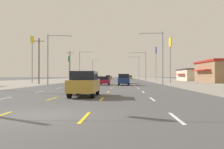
{
  "coord_description": "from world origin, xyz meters",
  "views": [
    {
      "loc": [
        3.23,
        -9.76,
        1.6
      ],
      "look_at": [
        -0.71,
        76.7,
        2.17
      ],
      "focal_mm": 38.72,
      "sensor_mm": 36.0,
      "label": 1
    }
  ],
  "objects_px": {
    "suv_inner_right_near": "(124,79)",
    "streetlight_left_row_2": "(93,68)",
    "sedan_inner_left_distant_b": "(111,78)",
    "pole_sign_left_row_1": "(32,49)",
    "suv_center_turn_nearest": "(85,83)",
    "streetlight_left_row_0": "(50,55)",
    "hatchback_far_left_farthest": "(100,78)",
    "suv_far_right_distant_a": "(130,77)",
    "suv_far_left_far": "(92,78)",
    "streetlight_right_row_1": "(144,64)",
    "suv_inner_right_midfar": "(124,79)",
    "pole_sign_right_row_2": "(156,56)",
    "streetlight_right_row_2": "(138,66)",
    "suv_inner_left_farther": "(108,77)",
    "pole_sign_right_row_1": "(170,48)",
    "streetlight_left_row_1": "(81,64)",
    "streetlight_right_row_0": "(160,54)",
    "pole_sign_left_row_2": "(69,62)",
    "hatchback_center_turn_mid": "(105,81)"
  },
  "relations": [
    {
      "from": "suv_inner_right_near",
      "to": "suv_far_left_far",
      "type": "bearing_deg",
      "value": 105.47
    },
    {
      "from": "pole_sign_left_row_1",
      "to": "streetlight_left_row_1",
      "type": "bearing_deg",
      "value": 68.21
    },
    {
      "from": "streetlight_right_row_1",
      "to": "pole_sign_right_row_2",
      "type": "bearing_deg",
      "value": 64.08
    },
    {
      "from": "suv_far_right_distant_a",
      "to": "streetlight_right_row_0",
      "type": "bearing_deg",
      "value": -87.93
    },
    {
      "from": "streetlight_right_row_0",
      "to": "hatchback_far_left_farthest",
      "type": "bearing_deg",
      "value": 104.46
    },
    {
      "from": "suv_far_right_distant_a",
      "to": "suv_center_turn_nearest",
      "type": "bearing_deg",
      "value": -93.62
    },
    {
      "from": "suv_far_right_distant_a",
      "to": "streetlight_right_row_1",
      "type": "relative_size",
      "value": 0.54
    },
    {
      "from": "suv_inner_right_near",
      "to": "streetlight_left_row_2",
      "type": "xyz_separation_m",
      "value": [
        -13.17,
        62.63,
        4.05
      ]
    },
    {
      "from": "streetlight_right_row_0",
      "to": "streetlight_left_row_2",
      "type": "bearing_deg",
      "value": 107.26
    },
    {
      "from": "sedan_inner_left_distant_b",
      "to": "streetlight_left_row_0",
      "type": "height_order",
      "value": "streetlight_left_row_0"
    },
    {
      "from": "sedan_inner_left_distant_b",
      "to": "pole_sign_left_row_1",
      "type": "bearing_deg",
      "value": -100.34
    },
    {
      "from": "suv_inner_right_midfar",
      "to": "streetlight_right_row_1",
      "type": "bearing_deg",
      "value": 73.91
    },
    {
      "from": "suv_center_turn_nearest",
      "to": "pole_sign_right_row_1",
      "type": "distance_m",
      "value": 39.3
    },
    {
      "from": "streetlight_left_row_2",
      "to": "streetlight_right_row_0",
      "type": "bearing_deg",
      "value": -72.74
    },
    {
      "from": "suv_center_turn_nearest",
      "to": "streetlight_left_row_0",
      "type": "bearing_deg",
      "value": 112.86
    },
    {
      "from": "hatchback_center_turn_mid",
      "to": "suv_far_left_far",
      "type": "bearing_deg",
      "value": 100.63
    },
    {
      "from": "suv_inner_left_farther",
      "to": "pole_sign_left_row_1",
      "type": "bearing_deg",
      "value": -105.51
    },
    {
      "from": "streetlight_right_row_0",
      "to": "streetlight_left_row_0",
      "type": "bearing_deg",
      "value": -180.0
    },
    {
      "from": "suv_inner_right_near",
      "to": "streetlight_left_row_0",
      "type": "bearing_deg",
      "value": -179.22
    },
    {
      "from": "suv_center_turn_nearest",
      "to": "suv_inner_left_farther",
      "type": "bearing_deg",
      "value": 92.31
    },
    {
      "from": "pole_sign_left_row_2",
      "to": "streetlight_left_row_2",
      "type": "height_order",
      "value": "streetlight_left_row_2"
    },
    {
      "from": "suv_inner_right_near",
      "to": "streetlight_left_row_2",
      "type": "height_order",
      "value": "streetlight_left_row_2"
    },
    {
      "from": "suv_far_right_distant_a",
      "to": "suv_far_left_far",
      "type": "bearing_deg",
      "value": -107.46
    },
    {
      "from": "sedan_inner_left_distant_b",
      "to": "pole_sign_right_row_2",
      "type": "xyz_separation_m",
      "value": [
        18.23,
        -46.68,
        7.99
      ]
    },
    {
      "from": "streetlight_right_row_1",
      "to": "suv_inner_left_farther",
      "type": "bearing_deg",
      "value": 111.97
    },
    {
      "from": "hatchback_far_left_farthest",
      "to": "suv_far_right_distant_a",
      "type": "xyz_separation_m",
      "value": [
        14.01,
        14.93,
        0.24
      ]
    },
    {
      "from": "hatchback_far_left_farthest",
      "to": "sedan_inner_left_distant_b",
      "type": "xyz_separation_m",
      "value": [
        3.69,
        23.04,
        -0.03
      ]
    },
    {
      "from": "suv_center_turn_nearest",
      "to": "streetlight_left_row_0",
      "type": "height_order",
      "value": "streetlight_left_row_0"
    },
    {
      "from": "pole_sign_right_row_1",
      "to": "suv_inner_right_near",
      "type": "bearing_deg",
      "value": -130.11
    },
    {
      "from": "suv_center_turn_nearest",
      "to": "streetlight_right_row_2",
      "type": "relative_size",
      "value": 0.48
    },
    {
      "from": "suv_center_turn_nearest",
      "to": "streetlight_left_row_0",
      "type": "xyz_separation_m",
      "value": [
        -9.86,
        23.4,
        4.28
      ]
    },
    {
      "from": "pole_sign_left_row_1",
      "to": "suv_inner_right_midfar",
      "type": "bearing_deg",
      "value": -5.01
    },
    {
      "from": "pole_sign_left_row_1",
      "to": "pole_sign_right_row_2",
      "type": "bearing_deg",
      "value": 43.03
    },
    {
      "from": "pole_sign_left_row_2",
      "to": "streetlight_right_row_0",
      "type": "relative_size",
      "value": 0.9
    },
    {
      "from": "sedan_inner_left_distant_b",
      "to": "streetlight_left_row_1",
      "type": "relative_size",
      "value": 0.49
    },
    {
      "from": "hatchback_far_left_farthest",
      "to": "streetlight_left_row_2",
      "type": "distance_m",
      "value": 5.76
    },
    {
      "from": "pole_sign_left_row_1",
      "to": "pole_sign_right_row_2",
      "type": "height_order",
      "value": "pole_sign_right_row_2"
    },
    {
      "from": "suv_far_left_far",
      "to": "suv_far_right_distant_a",
      "type": "distance_m",
      "value": 45.52
    },
    {
      "from": "suv_far_right_distant_a",
      "to": "pole_sign_right_row_1",
      "type": "distance_m",
      "value": 68.54
    },
    {
      "from": "suv_center_turn_nearest",
      "to": "pole_sign_left_row_1",
      "type": "bearing_deg",
      "value": 116.66
    },
    {
      "from": "pole_sign_right_row_1",
      "to": "streetlight_right_row_1",
      "type": "xyz_separation_m",
      "value": [
        -4.41,
        18.65,
        -2.59
      ]
    },
    {
      "from": "pole_sign_right_row_1",
      "to": "streetlight_right_row_2",
      "type": "relative_size",
      "value": 1.0
    },
    {
      "from": "suv_inner_left_farther",
      "to": "suv_far_right_distant_a",
      "type": "distance_m",
      "value": 20.06
    },
    {
      "from": "suv_center_turn_nearest",
      "to": "pole_sign_right_row_1",
      "type": "relative_size",
      "value": 0.48
    },
    {
      "from": "suv_inner_left_farther",
      "to": "sedan_inner_left_distant_b",
      "type": "relative_size",
      "value": 1.09
    },
    {
      "from": "streetlight_right_row_0",
      "to": "streetlight_right_row_2",
      "type": "height_order",
      "value": "streetlight_right_row_2"
    },
    {
      "from": "pole_sign_right_row_2",
      "to": "streetlight_right_row_2",
      "type": "relative_size",
      "value": 1.14
    },
    {
      "from": "suv_far_left_far",
      "to": "pole_sign_right_row_1",
      "type": "height_order",
      "value": "pole_sign_right_row_1"
    },
    {
      "from": "pole_sign_left_row_1",
      "to": "suv_inner_left_farther",
      "type": "bearing_deg",
      "value": 74.49
    },
    {
      "from": "sedan_inner_left_distant_b",
      "to": "streetlight_right_row_2",
      "type": "xyz_separation_m",
      "value": [
        13.18,
        -25.88,
        5.22
      ]
    }
  ]
}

